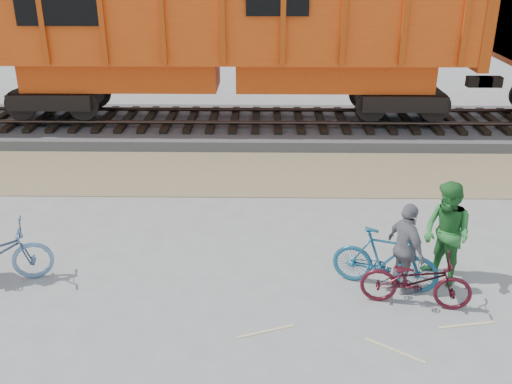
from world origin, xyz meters
TOP-DOWN VIEW (x-y plane):
  - ground at (0.00, 0.00)m, footprint 120.00×120.00m
  - gravel_strip at (0.00, 5.50)m, footprint 120.00×3.00m
  - ballast_bed at (0.00, 9.00)m, footprint 120.00×4.00m
  - track at (0.00, 9.00)m, footprint 120.00×2.60m
  - hopper_car_center at (-2.13, 9.00)m, footprint 14.00×3.13m
  - bicycle_teal at (0.94, 0.44)m, footprint 1.78×1.01m
  - bicycle_maroon at (1.32, -0.07)m, footprint 1.77×0.90m
  - person_man at (1.94, 0.64)m, footprint 0.99×1.07m
  - person_woman at (1.22, 0.33)m, footprint 0.67×0.98m

SIDE VIEW (x-z plane):
  - ground at x=0.00m, z-range 0.00..0.00m
  - gravel_strip at x=0.00m, z-range 0.00..0.02m
  - ballast_bed at x=0.00m, z-range 0.00..0.30m
  - bicycle_maroon at x=1.32m, z-range 0.00..0.89m
  - track at x=0.00m, z-range 0.35..0.59m
  - bicycle_teal at x=0.94m, z-range 0.00..1.03m
  - person_woman at x=1.22m, z-range 0.00..1.55m
  - person_man at x=1.94m, z-range 0.00..1.76m
  - hopper_car_center at x=-2.13m, z-range 0.68..5.33m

